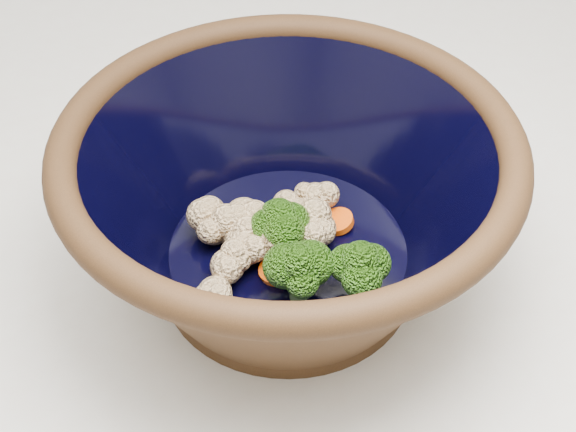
{
  "coord_description": "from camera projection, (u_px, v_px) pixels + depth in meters",
  "views": [
    {
      "loc": [
        -0.18,
        -0.38,
        1.4
      ],
      "look_at": [
        0.05,
        0.0,
        0.97
      ],
      "focal_mm": 50.0,
      "sensor_mm": 36.0,
      "label": 1
    }
  ],
  "objects": [
    {
      "name": "vegetable_pile",
      "position": [
        287.0,
        239.0,
        0.62
      ],
      "size": [
        0.15,
        0.14,
        0.06
      ],
      "color": "#608442",
      "rests_on": "mixing_bowl"
    },
    {
      "name": "mixing_bowl",
      "position": [
        288.0,
        202.0,
        0.61
      ],
      "size": [
        0.37,
        0.37,
        0.15
      ],
      "rotation": [
        0.0,
        0.0,
        -0.11
      ],
      "color": "black",
      "rests_on": "counter"
    }
  ]
}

